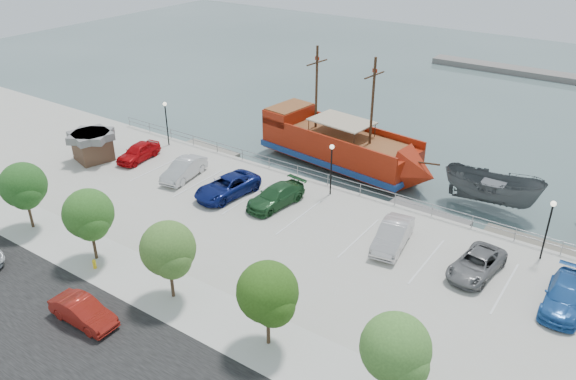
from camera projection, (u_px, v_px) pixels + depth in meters
The scene contains 27 objects.
ground at pixel (284, 241), 40.56m from camera, with size 160.00×160.00×0.00m, color #3D4E4D.
street at pixel (103, 364), 28.38m from camera, with size 100.00×8.00×0.04m, color black.
sidewalk at pixel (186, 302), 32.77m from camera, with size 100.00×4.00×0.05m, color beige.
seawall_railing at pixel (339, 182), 45.56m from camera, with size 50.00×0.06×1.00m.
pirate_ship at pixel (350, 150), 50.55m from camera, with size 17.81×6.82×11.10m.
patrol_boat at pixel (492, 192), 44.17m from camera, with size 2.92×7.75×3.00m, color #4D5153.
dock_west at pixel (210, 150), 54.87m from camera, with size 6.30×1.80×0.36m, color gray.
dock_mid at pixel (428, 215), 43.56m from camera, with size 6.55×1.87×0.37m, color slate.
dock_east at pixel (536, 247), 39.51m from camera, with size 7.33×2.10×0.42m, color #6B6659.
shed at pixel (92, 145), 50.23m from camera, with size 3.94×3.94×2.62m.
street_sedan at pixel (83, 312), 30.96m from camera, with size 1.49×4.28×1.41m, color maroon.
fire_hydrant at pixel (94, 264), 35.62m from camera, with size 0.24×0.24×0.70m.
lamp_post_left at pixel (166, 116), 52.57m from camera, with size 0.36×0.36×4.28m.
lamp_post_mid at pixel (331, 161), 43.50m from camera, with size 0.36×0.36×4.28m.
lamp_post_right at pixel (550, 220), 35.45m from camera, with size 0.36×0.36×4.28m.
tree_b at pixel (24, 187), 38.69m from camera, with size 3.30×3.20×5.00m.
tree_c at pixel (89, 216), 35.16m from camera, with size 3.30×3.20×5.00m.
tree_d at pixel (169, 251), 31.64m from camera, with size 3.30×3.20×5.00m.
tree_e at pixel (269, 295), 28.12m from camera, with size 3.30×3.20×5.00m.
tree_f at pixel (398, 352), 24.59m from camera, with size 3.30×3.20×5.00m.
parked_car_a at pixel (138, 152), 50.48m from camera, with size 1.82×4.53×1.54m, color #B5070C.
parked_car_b at pixel (184, 169), 47.12m from camera, with size 1.69×4.84×1.59m, color #BDBDBD.
parked_car_c at pixel (227, 186), 44.33m from camera, with size 2.61×5.66×1.57m, color navy.
parked_car_d at pixel (276, 196), 42.94m from camera, with size 2.13×5.23×1.52m, color #204E27.
parked_car_f at pixel (393, 235), 37.79m from camera, with size 1.76×5.05×1.66m, color beige.
parked_car_g at pixel (476, 264), 35.04m from camera, with size 2.29×4.96×1.38m, color slate.
parked_car_h at pixel (565, 296), 32.11m from camera, with size 2.13×5.24×1.52m, color #2056A1.
Camera 1 is at (19.71, -28.11, 20.90)m, focal length 35.00 mm.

